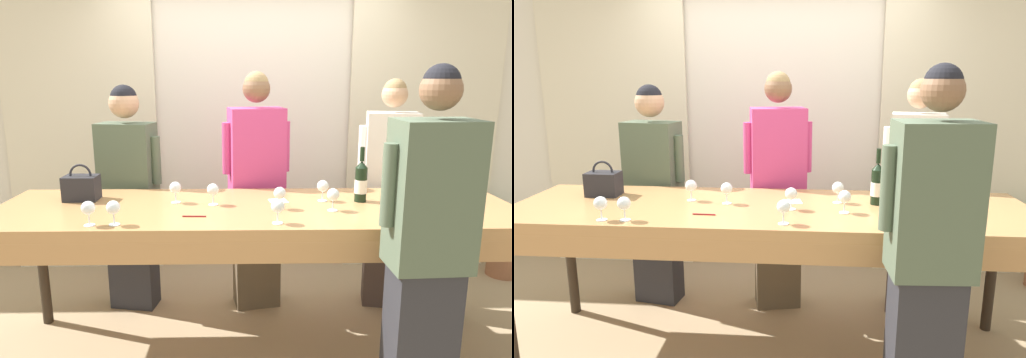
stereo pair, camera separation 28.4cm
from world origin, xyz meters
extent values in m
plane|color=tan|center=(0.00, 0.00, 0.00)|extent=(18.00, 18.00, 0.00)
cube|color=silver|center=(0.00, 1.45, 1.40)|extent=(12.00, 0.06, 2.80)
cube|color=beige|center=(-1.52, 1.38, 1.34)|extent=(1.33, 0.03, 2.69)
cube|color=beige|center=(1.52, 1.38, 1.34)|extent=(1.33, 0.03, 2.69)
cube|color=#B27F4C|center=(0.00, 0.00, 0.95)|extent=(3.17, 0.89, 0.07)
cube|color=#B27F4C|center=(0.00, -0.43, 0.85)|extent=(3.05, 0.03, 0.12)
cylinder|color=#2D2319|center=(-1.51, 0.37, 0.46)|extent=(0.07, 0.07, 0.91)
cylinder|color=#2D2319|center=(1.51, 0.37, 0.46)|extent=(0.07, 0.07, 0.91)
cylinder|color=black|center=(0.66, 0.10, 1.09)|extent=(0.08, 0.08, 0.22)
cone|color=black|center=(0.66, 0.10, 1.22)|extent=(0.08, 0.08, 0.04)
cylinder|color=black|center=(0.66, 0.10, 1.28)|extent=(0.03, 0.03, 0.09)
cylinder|color=white|center=(0.66, 0.10, 1.08)|extent=(0.08, 0.08, 0.09)
cube|color=#232328|center=(-1.11, 0.17, 1.06)|extent=(0.21, 0.15, 0.16)
torus|color=#232328|center=(-1.11, 0.17, 1.14)|extent=(0.14, 0.01, 0.14)
cylinder|color=white|center=(0.45, -0.10, 0.98)|extent=(0.06, 0.06, 0.00)
cylinder|color=white|center=(0.45, -0.10, 1.01)|extent=(0.01, 0.01, 0.06)
sphere|color=white|center=(0.45, -0.10, 1.08)|extent=(0.07, 0.07, 0.07)
cylinder|color=white|center=(-0.77, -0.35, 0.98)|extent=(0.06, 0.06, 0.00)
cylinder|color=white|center=(-0.77, -0.35, 1.01)|extent=(0.01, 0.01, 0.06)
sphere|color=white|center=(-0.77, -0.35, 1.08)|extent=(0.07, 0.07, 0.07)
cylinder|color=white|center=(0.11, -0.34, 0.98)|extent=(0.06, 0.06, 0.00)
cylinder|color=white|center=(0.11, -0.34, 1.01)|extent=(0.01, 0.01, 0.06)
sphere|color=white|center=(0.11, -0.34, 1.08)|extent=(0.07, 0.07, 0.07)
sphere|color=beige|center=(0.11, -0.34, 1.07)|extent=(0.05, 0.05, 0.05)
cylinder|color=white|center=(0.14, -0.06, 0.98)|extent=(0.06, 0.06, 0.00)
cylinder|color=white|center=(0.14, -0.06, 1.01)|extent=(0.01, 0.01, 0.06)
sphere|color=white|center=(0.14, -0.06, 1.08)|extent=(0.07, 0.07, 0.07)
cylinder|color=white|center=(0.99, 0.24, 0.98)|extent=(0.06, 0.06, 0.00)
cylinder|color=white|center=(0.99, 0.24, 1.01)|extent=(0.01, 0.01, 0.06)
sphere|color=white|center=(0.99, 0.24, 1.08)|extent=(0.07, 0.07, 0.07)
cylinder|color=white|center=(-0.50, 0.09, 0.98)|extent=(0.06, 0.06, 0.00)
cylinder|color=white|center=(-0.50, 0.09, 1.01)|extent=(0.01, 0.01, 0.06)
sphere|color=white|center=(-0.50, 0.09, 1.08)|extent=(0.07, 0.07, 0.07)
cylinder|color=white|center=(0.79, -0.29, 0.98)|extent=(0.06, 0.06, 0.00)
cylinder|color=white|center=(0.79, -0.29, 1.01)|extent=(0.01, 0.01, 0.06)
sphere|color=white|center=(0.79, -0.29, 1.08)|extent=(0.07, 0.07, 0.07)
cylinder|color=white|center=(-0.90, -0.35, 0.98)|extent=(0.06, 0.06, 0.00)
cylinder|color=white|center=(-0.90, -0.35, 1.01)|extent=(0.01, 0.01, 0.06)
sphere|color=white|center=(-0.90, -0.35, 1.08)|extent=(0.07, 0.07, 0.07)
cylinder|color=white|center=(-0.27, 0.03, 0.98)|extent=(0.06, 0.06, 0.00)
cylinder|color=white|center=(-0.27, 0.03, 1.01)|extent=(0.01, 0.01, 0.06)
sphere|color=white|center=(-0.27, 0.03, 1.08)|extent=(0.07, 0.07, 0.07)
sphere|color=beige|center=(-0.27, 0.03, 1.07)|extent=(0.05, 0.05, 0.05)
cylinder|color=white|center=(1.10, 0.00, 0.98)|extent=(0.06, 0.06, 0.00)
cylinder|color=white|center=(1.10, 0.00, 1.01)|extent=(0.01, 0.01, 0.06)
sphere|color=white|center=(1.10, 0.00, 1.08)|extent=(0.07, 0.07, 0.07)
cylinder|color=white|center=(0.42, 0.11, 0.98)|extent=(0.06, 0.06, 0.00)
cylinder|color=white|center=(0.42, 0.11, 1.01)|extent=(0.01, 0.01, 0.06)
sphere|color=white|center=(0.42, 0.11, 1.08)|extent=(0.07, 0.07, 0.07)
sphere|color=beige|center=(0.42, 0.11, 1.07)|extent=(0.05, 0.05, 0.05)
cube|color=white|center=(0.14, 0.11, 0.98)|extent=(0.13, 0.13, 0.00)
cylinder|color=maroon|center=(-0.35, -0.21, 0.98)|extent=(0.13, 0.01, 0.01)
cube|color=#28282D|center=(-0.93, 0.63, 0.40)|extent=(0.36, 0.25, 0.80)
cube|color=#4C5B47|center=(-0.93, 0.63, 1.11)|extent=(0.43, 0.29, 0.63)
sphere|color=tan|center=(-0.93, 0.63, 1.57)|extent=(0.21, 0.21, 0.21)
sphere|color=black|center=(-0.93, 0.63, 1.60)|extent=(0.19, 0.19, 0.19)
cylinder|color=#4C5B47|center=(-0.72, 0.59, 1.16)|extent=(0.08, 0.08, 0.35)
cylinder|color=#4C5B47|center=(-1.15, 0.67, 1.16)|extent=(0.08, 0.08, 0.35)
cube|color=brown|center=(0.01, 0.63, 0.43)|extent=(0.37, 0.27, 0.86)
cube|color=#C63D7A|center=(0.01, 0.63, 1.19)|extent=(0.44, 0.32, 0.68)
sphere|color=brown|center=(0.01, 0.63, 1.67)|extent=(0.20, 0.20, 0.20)
sphere|color=#93754C|center=(0.01, 0.63, 1.70)|extent=(0.18, 0.18, 0.18)
cylinder|color=#C63D7A|center=(0.23, 0.67, 1.24)|extent=(0.08, 0.08, 0.37)
cylinder|color=#C63D7A|center=(-0.20, 0.59, 1.24)|extent=(0.08, 0.08, 0.37)
cube|color=#473833|center=(1.01, 0.63, 0.42)|extent=(0.34, 0.27, 0.84)
cube|color=silver|center=(1.01, 0.63, 1.17)|extent=(0.40, 0.31, 0.66)
sphere|color=tan|center=(1.01, 0.63, 1.63)|extent=(0.19, 0.19, 0.19)
sphere|color=#93754C|center=(1.01, 0.63, 1.66)|extent=(0.16, 0.16, 0.16)
cylinder|color=silver|center=(1.21, 0.59, 1.22)|extent=(0.08, 0.08, 0.36)
cylinder|color=silver|center=(0.81, 0.67, 1.22)|extent=(0.08, 0.08, 0.36)
cube|color=#28282D|center=(0.79, -0.68, 0.44)|extent=(0.32, 0.23, 0.88)
cube|color=#4C5B47|center=(0.79, -0.68, 1.22)|extent=(0.37, 0.27, 0.69)
sphere|color=brown|center=(0.79, -0.68, 1.70)|extent=(0.18, 0.18, 0.18)
sphere|color=black|center=(0.79, -0.68, 1.73)|extent=(0.16, 0.16, 0.16)
cylinder|color=#4C5B47|center=(0.59, -0.69, 1.27)|extent=(0.07, 0.07, 0.38)
cylinder|color=#4C5B47|center=(0.99, -0.67, 1.27)|extent=(0.07, 0.07, 0.38)
camera|label=1|loc=(-0.06, -2.68, 1.75)|focal=32.00mm
camera|label=2|loc=(0.23, -2.67, 1.75)|focal=32.00mm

